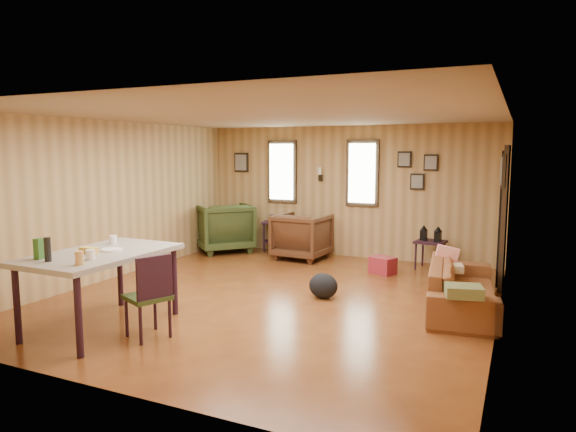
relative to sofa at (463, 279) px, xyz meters
The scene contains 11 objects.
room 2.31m from the sofa, behind, with size 5.54×6.04×2.44m.
sofa is the anchor object (origin of this frame).
recliner_brown 3.56m from the sofa, 146.69° to the left, with size 0.89×0.83×0.91m, color #492815.
recliner_green 5.04m from the sofa, 156.94° to the left, with size 1.00×0.94×1.03m, color #33411D.
end_table 4.48m from the sofa, 146.15° to the left, with size 0.67×0.63×0.71m.
side_table 2.21m from the sofa, 109.16° to the left, with size 0.51×0.51×0.73m.
cooler 1.99m from the sofa, 133.25° to the left, with size 0.45×0.40×0.27m.
backpack 1.76m from the sofa, behind, with size 0.43×0.35×0.34m.
sofa_pillows 0.34m from the sofa, 99.86° to the right, with size 0.75×1.62×0.33m.
dining_table 4.27m from the sofa, 146.29° to the right, with size 1.01×1.68×1.10m.
dining_chair 3.70m from the sofa, 139.74° to the right, with size 0.53×0.53×0.89m.
Camera 1 is at (2.93, -6.01, 1.94)m, focal length 32.00 mm.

